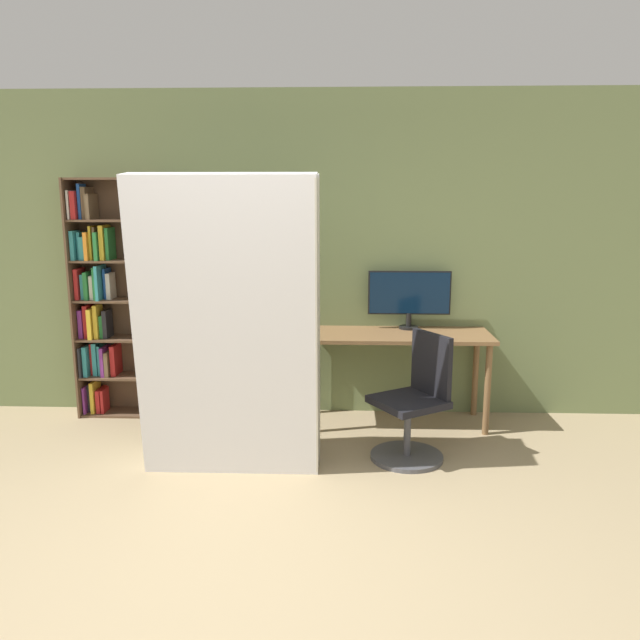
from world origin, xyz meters
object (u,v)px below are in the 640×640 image
at_px(mattress_near, 228,330).
at_px(bookshelf, 110,300).
at_px(mattress_far, 235,322).
at_px(office_chair, 414,410).
at_px(monitor, 409,295).

bearing_deg(mattress_near, bookshelf, 135.94).
height_order(bookshelf, mattress_far, mattress_far).
distance_m(office_chair, bookshelf, 2.69).
xyz_separation_m(monitor, bookshelf, (-2.51, -0.01, -0.05)).
relative_size(bookshelf, mattress_far, 1.00).
distance_m(office_chair, mattress_far, 1.41).
xyz_separation_m(office_chair, mattress_near, (-1.26, -0.32, 0.64)).
xyz_separation_m(mattress_near, mattress_far, (0.00, 0.26, -0.00)).
xyz_separation_m(office_chair, mattress_far, (-1.26, -0.05, 0.64)).
height_order(monitor, mattress_near, mattress_near).
bearing_deg(office_chair, mattress_near, -165.92).
distance_m(office_chair, mattress_near, 1.45).
height_order(office_chair, bookshelf, bookshelf).
bearing_deg(bookshelf, monitor, 0.31).
height_order(office_chair, mattress_near, mattress_near).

